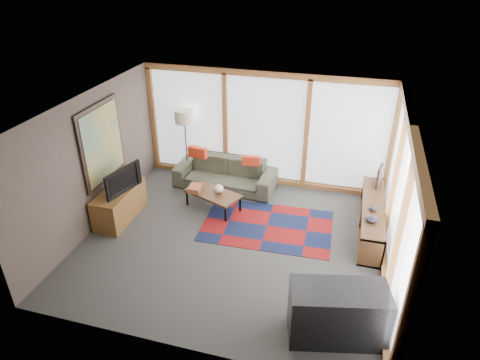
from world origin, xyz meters
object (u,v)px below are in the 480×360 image
(sofa, at_px, (225,174))
(coffee_table, at_px, (213,200))
(bookshelf, at_px, (372,218))
(television, at_px, (120,179))
(bar_counter, at_px, (338,313))
(tv_console, at_px, (120,204))
(floor_lamp, at_px, (186,145))

(sofa, xyz_separation_m, coffee_table, (0.04, -0.95, -0.14))
(sofa, height_order, coffee_table, sofa)
(coffee_table, xyz_separation_m, bookshelf, (3.18, 0.06, 0.10))
(television, relative_size, bar_counter, 0.68)
(tv_console, height_order, television, television)
(tv_console, xyz_separation_m, television, (0.10, -0.00, 0.58))
(floor_lamp, relative_size, coffee_table, 1.50)
(bar_counter, bearing_deg, bookshelf, 67.96)
(floor_lamp, bearing_deg, television, -105.95)
(sofa, bearing_deg, bar_counter, -50.16)
(bookshelf, bearing_deg, tv_console, -169.48)
(television, bearing_deg, bar_counter, -98.44)
(sofa, bearing_deg, floor_lamp, 172.36)
(coffee_table, relative_size, television, 1.24)
(sofa, relative_size, floor_lamp, 1.34)
(bookshelf, relative_size, tv_console, 1.79)
(floor_lamp, xyz_separation_m, tv_console, (-0.66, -1.97, -0.52))
(coffee_table, xyz_separation_m, bar_counter, (2.73, -2.71, 0.23))
(television, bearing_deg, coffee_table, -47.05)
(bar_counter, bearing_deg, television, 143.70)
(bookshelf, xyz_separation_m, bar_counter, (-0.44, -2.77, 0.13))
(sofa, height_order, bar_counter, bar_counter)
(floor_lamp, height_order, tv_console, floor_lamp)
(floor_lamp, bearing_deg, bar_counter, -45.62)
(tv_console, bearing_deg, floor_lamp, 71.49)
(bookshelf, xyz_separation_m, tv_console, (-4.86, -0.90, 0.03))
(sofa, relative_size, television, 2.49)
(bookshelf, distance_m, tv_console, 4.95)
(bookshelf, xyz_separation_m, television, (-4.77, -0.90, 0.62))
(tv_console, distance_m, television, 0.59)
(sofa, distance_m, television, 2.44)
(sofa, height_order, tv_console, sofa)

